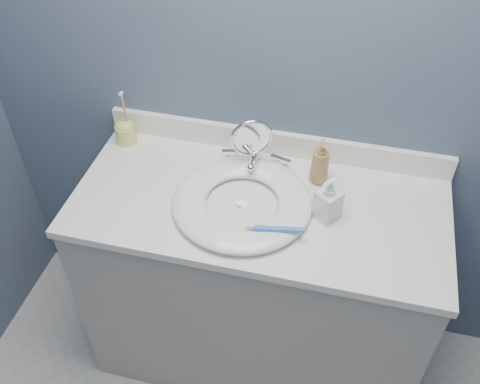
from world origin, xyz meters
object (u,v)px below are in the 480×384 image
(soap_bottle_amber, at_px, (320,161))
(toothbrush_holder, at_px, (125,131))
(soap_bottle_clear, at_px, (328,199))
(makeup_mirror, at_px, (252,144))

(soap_bottle_amber, relative_size, toothbrush_holder, 0.78)
(soap_bottle_amber, bearing_deg, toothbrush_holder, 167.72)
(soap_bottle_amber, distance_m, soap_bottle_clear, 0.17)
(soap_bottle_clear, bearing_deg, toothbrush_holder, -159.11)
(soap_bottle_amber, relative_size, soap_bottle_clear, 1.09)
(toothbrush_holder, bearing_deg, soap_bottle_clear, -15.32)
(makeup_mirror, xyz_separation_m, soap_bottle_clear, (0.28, -0.16, -0.04))
(soap_bottle_clear, relative_size, toothbrush_holder, 0.72)
(soap_bottle_clear, bearing_deg, soap_bottle_amber, 142.36)
(makeup_mirror, relative_size, toothbrush_holder, 0.99)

